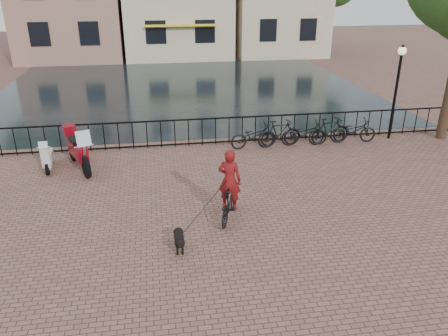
{
  "coord_description": "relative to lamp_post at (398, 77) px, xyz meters",
  "views": [
    {
      "loc": [
        -1.64,
        -7.12,
        5.64
      ],
      "look_at": [
        0.0,
        3.0,
        1.2
      ],
      "focal_mm": 35.0,
      "sensor_mm": 36.0,
      "label": 1
    }
  ],
  "objects": [
    {
      "name": "ground",
      "position": [
        -7.2,
        -7.6,
        -2.38
      ],
      "size": [
        100.0,
        100.0,
        0.0
      ],
      "primitive_type": "plane",
      "color": "brown",
      "rests_on": "ground"
    },
    {
      "name": "canal_water",
      "position": [
        -7.2,
        9.7,
        -2.38
      ],
      "size": [
        20.0,
        20.0,
        0.0
      ],
      "primitive_type": "plane",
      "color": "black",
      "rests_on": "ground"
    },
    {
      "name": "railing",
      "position": [
        -7.2,
        0.4,
        -1.87
      ],
      "size": [
        20.0,
        0.05,
        1.02
      ],
      "color": "black",
      "rests_on": "ground"
    },
    {
      "name": "lamp_post",
      "position": [
        0.0,
        0.0,
        0.0
      ],
      "size": [
        0.3,
        0.3,
        3.45
      ],
      "color": "black",
      "rests_on": "ground"
    },
    {
      "name": "cyclist",
      "position": [
        -7.15,
        -5.12,
        -1.54
      ],
      "size": [
        1.06,
        1.67,
        2.21
      ],
      "rotation": [
        0.0,
        0.0,
        2.74
      ],
      "color": "black",
      "rests_on": "ground"
    },
    {
      "name": "dog",
      "position": [
        -8.5,
        -6.34,
        -2.11
      ],
      "size": [
        0.26,
        0.78,
        0.53
      ],
      "rotation": [
        0.0,
        0.0,
        0.01
      ],
      "color": "black",
      "rests_on": "ground"
    },
    {
      "name": "motorcycle",
      "position": [
        -11.37,
        -1.13,
        -1.59
      ],
      "size": [
        1.32,
        2.24,
        1.58
      ],
      "rotation": [
        0.0,
        0.0,
        0.39
      ],
      "color": "maroon",
      "rests_on": "ground"
    },
    {
      "name": "scooter",
      "position": [
        -12.34,
        -1.01,
        -1.8
      ],
      "size": [
        0.46,
        1.27,
        1.15
      ],
      "rotation": [
        0.0,
        0.0,
        0.09
      ],
      "color": "beige",
      "rests_on": "ground"
    },
    {
      "name": "parked_bike_0",
      "position": [
        -5.4,
        -0.2,
        -1.93
      ],
      "size": [
        1.77,
        0.77,
        0.9
      ],
      "primitive_type": "imported",
      "rotation": [
        0.0,
        0.0,
        1.67
      ],
      "color": "black",
      "rests_on": "ground"
    },
    {
      "name": "parked_bike_1",
      "position": [
        -4.45,
        -0.2,
        -1.88
      ],
      "size": [
        1.71,
        0.7,
        1.0
      ],
      "primitive_type": "imported",
      "rotation": [
        0.0,
        0.0,
        1.71
      ],
      "color": "black",
      "rests_on": "ground"
    },
    {
      "name": "parked_bike_2",
      "position": [
        -3.5,
        -0.2,
        -1.93
      ],
      "size": [
        1.74,
        0.68,
        0.9
      ],
      "primitive_type": "imported",
      "rotation": [
        0.0,
        0.0,
        1.52
      ],
      "color": "black",
      "rests_on": "ground"
    },
    {
      "name": "parked_bike_3",
      "position": [
        -2.55,
        -0.2,
        -1.88
      ],
      "size": [
        1.72,
        0.72,
        1.0
      ],
      "primitive_type": "imported",
      "rotation": [
        0.0,
        0.0,
        1.73
      ],
      "color": "black",
      "rests_on": "ground"
    },
    {
      "name": "parked_bike_4",
      "position": [
        -1.6,
        -0.2,
        -1.93
      ],
      "size": [
        1.76,
        0.75,
        0.9
      ],
      "primitive_type": "imported",
      "rotation": [
        0.0,
        0.0,
        1.48
      ],
      "color": "black",
      "rests_on": "ground"
    }
  ]
}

